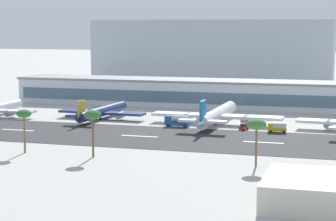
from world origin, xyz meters
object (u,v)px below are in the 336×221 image
Objects in this scene: terminal_building at (193,93)px; distant_hotel_block at (213,53)px; airliner_gold_tail_gate_1 at (101,112)px; palm_tree_1 at (257,125)px; palm_tree_2 at (93,116)px; airliner_blue_tail_gate_2 at (216,115)px; service_box_truck_1 at (277,127)px; palm_tree_0 at (24,115)px; service_baggage_tug_0 at (244,127)px; service_fuel_truck_2 at (177,121)px.

distant_hotel_block is at bearing 97.25° from terminal_building.
terminal_building is 54.23m from airliner_gold_tail_gate_1.
palm_tree_1 is 0.94× the size of palm_tree_2.
airliner_blue_tail_gate_2 is 8.11× the size of service_box_truck_1.
terminal_building is at bearing 80.66° from palm_tree_0.
airliner_gold_tail_gate_1 is 6.70× the size of service_box_truck_1.
palm_tree_2 reaches higher than palm_tree_1.
distant_hotel_block is 146.15m from airliner_gold_tail_gate_1.
distant_hotel_block reaches higher than palm_tree_1.
service_baggage_tug_0 is 75.42m from palm_tree_0.
terminal_building is 74.67m from service_box_truck_1.
service_baggage_tug_0 is 56.32m from palm_tree_1.
service_baggage_tug_0 is (32.22, -58.56, -4.76)m from terminal_building.
service_box_truck_1 reaches higher than service_baggage_tug_0.
palm_tree_1 reaches higher than airliner_gold_tail_gate_1.
airliner_blue_tail_gate_2 is 14.38m from service_baggage_tug_0.
distant_hotel_block is at bearing 44.40° from service_baggage_tug_0.
airliner_blue_tail_gate_2 is 4.06× the size of palm_tree_2.
airliner_blue_tail_gate_2 reaches higher than service_baggage_tug_0.
distant_hotel_block reaches higher than service_box_truck_1.
service_box_truck_1 is at bearing -96.55° from airliner_gold_tail_gate_1.
terminal_building is at bearing -80.10° from service_fuel_truck_2.
distant_hotel_block is 38.17× the size of service_baggage_tug_0.
palm_tree_1 reaches higher than terminal_building.
service_box_truck_1 is at bearing 40.39° from palm_tree_0.
palm_tree_1 is (0.86, -52.24, 8.44)m from service_box_truck_1.
service_fuel_truck_2 is at bearing 63.53° from palm_tree_0.
service_fuel_truck_2 is 0.68× the size of palm_tree_2.
service_baggage_tug_0 is (55.05, -9.47, -1.75)m from airliner_gold_tail_gate_1.
service_baggage_tug_0 is at bearing 61.02° from palm_tree_2.
palm_tree_0 is (-18.67, -113.45, 4.56)m from terminal_building.
airliner_gold_tail_gate_1 is at bearing 136.55° from palm_tree_1.
palm_tree_2 is (-41.93, -53.30, 9.13)m from service_box_truck_1.
airliner_gold_tail_gate_1 is 55.89m from service_baggage_tug_0.
airliner_gold_tail_gate_1 is 4.92× the size of service_fuel_truck_2.
airliner_blue_tail_gate_2 is at bearing -67.18° from terminal_building.
airliner_gold_tail_gate_1 is (-22.84, -49.09, -3.01)m from terminal_building.
terminal_building is 54.17m from airliner_blue_tail_gate_2.
airliner_gold_tail_gate_1 is at bearing -114.95° from terminal_building.
palm_tree_0 is (-39.65, -63.57, 6.99)m from airliner_blue_tail_gate_2.
palm_tree_0 is 0.95× the size of palm_tree_2.
palm_tree_0 is (4.17, -64.36, 7.57)m from airliner_gold_tail_gate_1.
palm_tree_0 reaches higher than service_box_truck_1.
palm_tree_1 is at bearing 123.77° from service_fuel_truck_2.
airliner_gold_tail_gate_1 is 3.56× the size of palm_tree_1.
service_box_truck_1 is (55.70, -156.30, -17.28)m from distant_hotel_block.
distant_hotel_block is at bearing 105.18° from palm_tree_1.
distant_hotel_block is 21.77× the size of service_box_truck_1.
palm_tree_2 reaches higher than palm_tree_0.
palm_tree_0 is at bearing -173.06° from airliner_gold_tail_gate_1.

